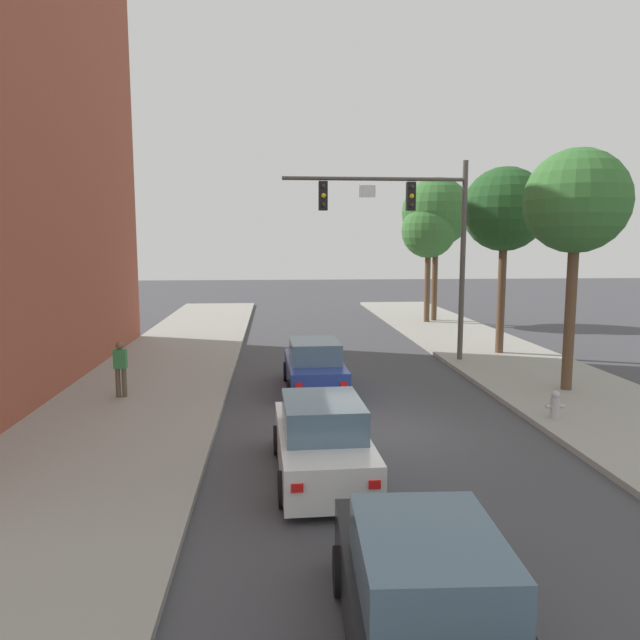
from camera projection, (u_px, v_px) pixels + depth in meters
The scene contains 13 objects.
ground_plane at pixel (379, 431), 14.50m from camera, with size 120.00×120.00×0.00m, color #424247.
sidewalk_left at pixel (109, 435), 13.97m from camera, with size 5.00×60.00×0.15m, color #99968E.
sidewalk_right at pixel (630, 422), 15.00m from camera, with size 5.00×60.00×0.15m, color #99968E.
traffic_signal_mast at pixel (413, 223), 21.85m from camera, with size 6.91×0.38×7.50m.
car_lead_blue at pixel (314, 368), 18.44m from camera, with size 1.91×4.28×1.60m.
car_following_white at pixel (322, 441), 11.60m from camera, with size 1.93×4.28×1.60m.
car_third_black at pixel (425, 603), 6.39m from camera, with size 1.97×4.30×1.60m.
pedestrian_sidewalk_left_walker at pixel (120, 366), 17.03m from camera, with size 0.36×0.22×1.64m.
fire_hydrant at pixel (555, 404), 15.03m from camera, with size 0.48×0.24×0.72m.
street_tree_nearest at pixel (576, 203), 17.33m from camera, with size 3.08×3.08×7.24m.
street_tree_second at pixel (505, 210), 23.34m from camera, with size 3.34×3.34×7.46m.
street_tree_third at pixel (429, 232), 32.85m from camera, with size 3.04×3.04×6.66m.
street_tree_farthest at pixel (436, 213), 33.35m from camera, with size 3.93×3.93×8.16m.
Camera 1 is at (-2.57, -13.85, 4.62)m, focal length 32.94 mm.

